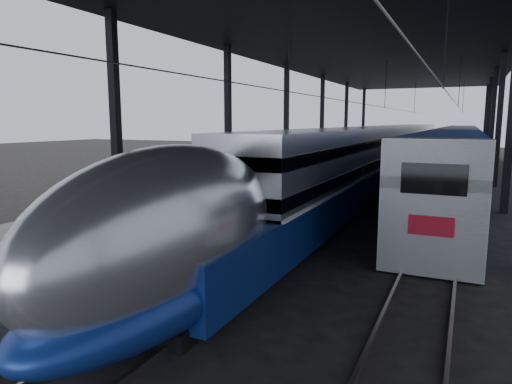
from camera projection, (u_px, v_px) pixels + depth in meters
The scene contains 8 objects.
ground at pixel (159, 279), 13.06m from camera, with size 160.00×160.00×0.00m, color black.
platform at pixel (291, 178), 32.37m from camera, with size 6.00×80.00×1.00m, color #4C4C4F.
yellow_strip at pixel (329, 173), 31.12m from camera, with size 0.30×80.00×0.01m, color gold.
rails at pixel (408, 191), 29.10m from camera, with size 6.52×80.00×0.16m.
canopy at pixel (372, 47), 28.80m from camera, with size 18.00×75.00×9.47m.
tgv_train at pixel (383, 155), 34.70m from camera, with size 2.88×65.20×4.13m.
second_train at pixel (457, 152), 37.17m from camera, with size 2.90×56.05×3.99m.
child at pixel (93, 233), 12.61m from camera, with size 0.30×0.19×0.81m, color #443216.
Camera 1 is at (7.80, -10.18, 4.47)m, focal length 32.00 mm.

